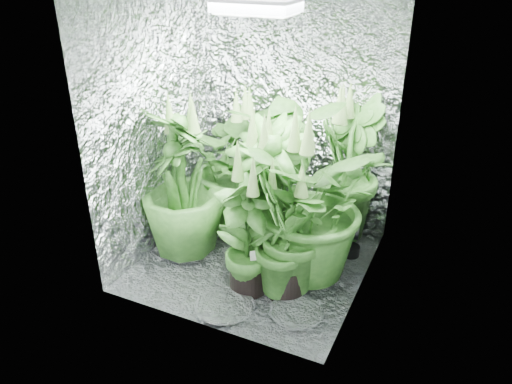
{
  "coord_description": "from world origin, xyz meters",
  "views": [
    {
      "loc": [
        1.34,
        -2.88,
        2.15
      ],
      "look_at": [
        -0.0,
        0.0,
        0.58
      ],
      "focal_mm": 35.0,
      "sensor_mm": 36.0,
      "label": 1
    }
  ],
  "objects_px": {
    "plant_c": "(345,169)",
    "plant_g": "(287,236)",
    "plant_e": "(304,201)",
    "plant_f": "(248,229)",
    "grow_lamp": "(256,6)",
    "plant_h": "(267,199)",
    "plant_a": "(241,163)",
    "plant_b": "(282,178)",
    "plant_d": "(182,184)",
    "circulation_fan": "(348,238)"
  },
  "relations": [
    {
      "from": "plant_g",
      "to": "plant_h",
      "type": "height_order",
      "value": "plant_h"
    },
    {
      "from": "plant_a",
      "to": "plant_g",
      "type": "height_order",
      "value": "plant_a"
    },
    {
      "from": "plant_a",
      "to": "plant_b",
      "type": "distance_m",
      "value": 0.38
    },
    {
      "from": "grow_lamp",
      "to": "circulation_fan",
      "type": "xyz_separation_m",
      "value": [
        0.6,
        0.36,
        -1.68
      ]
    },
    {
      "from": "plant_e",
      "to": "plant_f",
      "type": "relative_size",
      "value": 1.2
    },
    {
      "from": "grow_lamp",
      "to": "plant_d",
      "type": "xyz_separation_m",
      "value": [
        -0.55,
        -0.11,
        -1.25
      ]
    },
    {
      "from": "circulation_fan",
      "to": "grow_lamp",
      "type": "bearing_deg",
      "value": -157.08
    },
    {
      "from": "plant_g",
      "to": "circulation_fan",
      "type": "bearing_deg",
      "value": 69.41
    },
    {
      "from": "plant_d",
      "to": "circulation_fan",
      "type": "xyz_separation_m",
      "value": [
        1.16,
        0.48,
        -0.43
      ]
    },
    {
      "from": "plant_c",
      "to": "plant_g",
      "type": "height_order",
      "value": "plant_c"
    },
    {
      "from": "plant_h",
      "to": "circulation_fan",
      "type": "distance_m",
      "value": 0.76
    },
    {
      "from": "plant_f",
      "to": "circulation_fan",
      "type": "relative_size",
      "value": 2.98
    },
    {
      "from": "plant_f",
      "to": "plant_g",
      "type": "xyz_separation_m",
      "value": [
        0.26,
        0.06,
        -0.02
      ]
    },
    {
      "from": "plant_e",
      "to": "plant_h",
      "type": "relative_size",
      "value": 1.04
    },
    {
      "from": "plant_a",
      "to": "plant_f",
      "type": "bearing_deg",
      "value": -60.85
    },
    {
      "from": "plant_a",
      "to": "plant_h",
      "type": "bearing_deg",
      "value": -47.67
    },
    {
      "from": "plant_d",
      "to": "plant_f",
      "type": "relative_size",
      "value": 1.18
    },
    {
      "from": "plant_h",
      "to": "circulation_fan",
      "type": "relative_size",
      "value": 3.43
    },
    {
      "from": "plant_b",
      "to": "plant_h",
      "type": "relative_size",
      "value": 0.95
    },
    {
      "from": "plant_e",
      "to": "plant_h",
      "type": "distance_m",
      "value": 0.27
    },
    {
      "from": "plant_g",
      "to": "plant_h",
      "type": "distance_m",
      "value": 0.37
    },
    {
      "from": "plant_a",
      "to": "plant_e",
      "type": "relative_size",
      "value": 1.04
    },
    {
      "from": "plant_b",
      "to": "plant_g",
      "type": "height_order",
      "value": "plant_b"
    },
    {
      "from": "plant_c",
      "to": "plant_e",
      "type": "xyz_separation_m",
      "value": [
        -0.09,
        -0.68,
        0.02
      ]
    },
    {
      "from": "grow_lamp",
      "to": "plant_b",
      "type": "distance_m",
      "value": 1.36
    },
    {
      "from": "grow_lamp",
      "to": "plant_c",
      "type": "bearing_deg",
      "value": 53.98
    },
    {
      "from": "plant_b",
      "to": "plant_d",
      "type": "bearing_deg",
      "value": -138.36
    },
    {
      "from": "plant_g",
      "to": "grow_lamp",
      "type": "bearing_deg",
      "value": 141.17
    },
    {
      "from": "plant_a",
      "to": "circulation_fan",
      "type": "distance_m",
      "value": 1.04
    },
    {
      "from": "plant_a",
      "to": "plant_d",
      "type": "relative_size",
      "value": 1.06
    },
    {
      "from": "plant_c",
      "to": "plant_h",
      "type": "height_order",
      "value": "plant_c"
    },
    {
      "from": "plant_g",
      "to": "plant_d",
      "type": "bearing_deg",
      "value": 169.19
    },
    {
      "from": "plant_d",
      "to": "plant_g",
      "type": "xyz_separation_m",
      "value": [
        0.91,
        -0.17,
        -0.12
      ]
    },
    {
      "from": "grow_lamp",
      "to": "plant_b",
      "type": "height_order",
      "value": "grow_lamp"
    },
    {
      "from": "plant_e",
      "to": "circulation_fan",
      "type": "xyz_separation_m",
      "value": [
        0.23,
        0.4,
        -0.45
      ]
    },
    {
      "from": "plant_e",
      "to": "plant_g",
      "type": "distance_m",
      "value": 0.29
    },
    {
      "from": "circulation_fan",
      "to": "plant_a",
      "type": "bearing_deg",
      "value": 167.11
    },
    {
      "from": "plant_f",
      "to": "plant_g",
      "type": "height_order",
      "value": "plant_f"
    },
    {
      "from": "plant_b",
      "to": "plant_h",
      "type": "height_order",
      "value": "plant_h"
    },
    {
      "from": "plant_c",
      "to": "grow_lamp",
      "type": "bearing_deg",
      "value": -126.02
    },
    {
      "from": "plant_b",
      "to": "plant_g",
      "type": "distance_m",
      "value": 0.77
    },
    {
      "from": "plant_a",
      "to": "plant_g",
      "type": "relative_size",
      "value": 1.31
    },
    {
      "from": "plant_c",
      "to": "circulation_fan",
      "type": "distance_m",
      "value": 0.53
    },
    {
      "from": "plant_b",
      "to": "circulation_fan",
      "type": "distance_m",
      "value": 0.68
    },
    {
      "from": "grow_lamp",
      "to": "plant_c",
      "type": "xyz_separation_m",
      "value": [
        0.46,
        0.64,
        -1.24
      ]
    },
    {
      "from": "plant_d",
      "to": "plant_g",
      "type": "bearing_deg",
      "value": -10.81
    },
    {
      "from": "plant_d",
      "to": "circulation_fan",
      "type": "bearing_deg",
      "value": 22.44
    },
    {
      "from": "plant_h",
      "to": "plant_e",
      "type": "bearing_deg",
      "value": 0.39
    },
    {
      "from": "grow_lamp",
      "to": "plant_c",
      "type": "relative_size",
      "value": 0.4
    },
    {
      "from": "plant_f",
      "to": "plant_g",
      "type": "relative_size",
      "value": 1.05
    }
  ]
}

